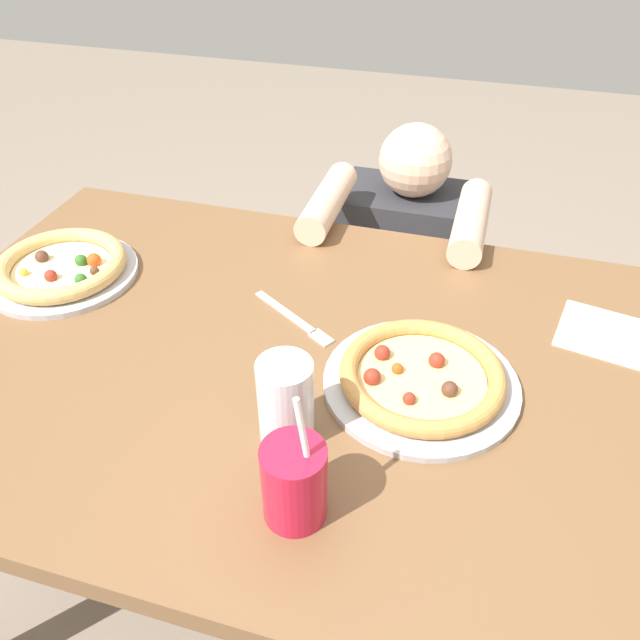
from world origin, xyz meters
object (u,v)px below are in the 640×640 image
Objects in this scene: pizza_far at (62,268)px; diner_seated at (402,292)px; water_cup_clear at (286,400)px; fork at (296,320)px; pizza_near at (421,378)px; drink_cup_colored at (294,482)px.

pizza_far is 0.32× the size of diner_seated.
water_cup_clear reaches higher than fork.
pizza_near is 0.35× the size of diner_seated.
diner_seated is at bearing 100.51° from pizza_near.
drink_cup_colored is at bearing -32.62° from pizza_far.
drink_cup_colored is 1.07m from diner_seated.
water_cup_clear is 0.96m from diner_seated.
diner_seated is at bearing 87.44° from water_cup_clear.
pizza_far reaches higher than fork.
pizza_near reaches higher than fork.
water_cup_clear is at bearing -92.56° from diner_seated.
diner_seated is at bearing 45.38° from pizza_far.
water_cup_clear is (-0.05, 0.12, 0.01)m from drink_cup_colored.
diner_seated reaches higher than pizza_far.
pizza_far is 1.39× the size of drink_cup_colored.
water_cup_clear is at bearing 113.24° from drink_cup_colored.
water_cup_clear is 0.15× the size of diner_seated.
drink_cup_colored reaches higher than diner_seated.
pizza_far is at bearing 179.11° from fork.
pizza_near is 0.26m from fork.
fork is at bearing 105.06° from water_cup_clear.
drink_cup_colored is 0.40m from fork.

